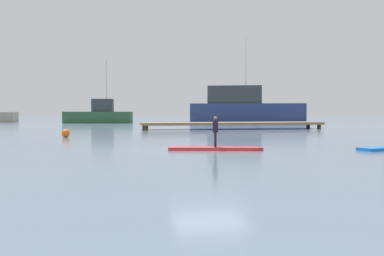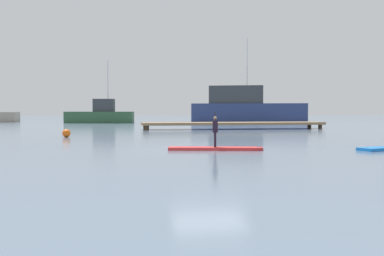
# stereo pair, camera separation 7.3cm
# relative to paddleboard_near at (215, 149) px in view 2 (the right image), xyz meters

# --- Properties ---
(ground_plane) EXTENTS (240.00, 240.00, 0.00)m
(ground_plane) POSITION_rel_paddleboard_near_xyz_m (-0.18, 0.11, -0.05)
(ground_plane) COLOR slate
(paddleboard_near) EXTENTS (3.23, 1.19, 0.10)m
(paddleboard_near) POSITION_rel_paddleboard_near_xyz_m (0.00, 0.00, 0.00)
(paddleboard_near) COLOR red
(paddleboard_near) RESTS_ON ground
(paddler_child_solo) EXTENTS (0.22, 0.37, 1.18)m
(paddler_child_solo) POSITION_rel_paddleboard_near_xyz_m (0.00, 0.01, 0.64)
(paddler_child_solo) COLOR black
(paddler_child_solo) RESTS_ON paddleboard_near
(fishing_boat_white_large) EXTENTS (13.19, 7.01, 9.65)m
(fishing_boat_white_large) POSITION_rel_paddleboard_near_xyz_m (11.40, 34.88, 1.60)
(fishing_boat_white_large) COLOR navy
(fishing_boat_white_large) RESTS_ON ground
(fishing_boat_green_midground) EXTENTS (7.38, 3.02, 6.63)m
(fishing_boat_green_midground) POSITION_rel_paddleboard_near_xyz_m (-4.96, 33.87, 0.80)
(fishing_boat_green_midground) COLOR #2D5638
(fishing_boat_green_midground) RESTS_ON ground
(floating_dock) EXTENTS (13.11, 2.42, 0.50)m
(floating_dock) POSITION_rel_paddleboard_near_xyz_m (5.01, 16.40, 0.36)
(floating_dock) COLOR #846B4C
(floating_dock) RESTS_ON ground
(mooring_buoy_near) EXTENTS (0.41, 0.41, 0.41)m
(mooring_buoy_near) POSITION_rel_paddleboard_near_xyz_m (-5.78, 8.28, 0.16)
(mooring_buoy_near) COLOR orange
(mooring_buoy_near) RESTS_ON ground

